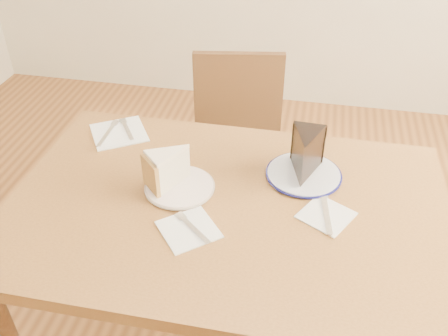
# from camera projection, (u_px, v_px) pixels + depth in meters

# --- Properties ---
(table) EXTENTS (1.20, 0.80, 0.75)m
(table) POSITION_uv_depth(u_px,v_px,m) (226.00, 230.00, 1.42)
(table) COLOR #513116
(table) RESTS_ON ground
(chair_far) EXTENTS (0.49, 0.49, 0.86)m
(chair_far) POSITION_uv_depth(u_px,v_px,m) (237.00, 154.00, 2.03)
(chair_far) COLOR #311D0E
(chair_far) RESTS_ON ground
(plate_cream) EXTENTS (0.19, 0.19, 0.01)m
(plate_cream) POSITION_uv_depth(u_px,v_px,m) (180.00, 187.00, 1.42)
(plate_cream) COLOR white
(plate_cream) RESTS_ON table
(plate_navy) EXTENTS (0.21, 0.21, 0.01)m
(plate_navy) POSITION_uv_depth(u_px,v_px,m) (304.00, 174.00, 1.46)
(plate_navy) COLOR silver
(plate_navy) RESTS_ON table
(carrot_cake) EXTENTS (0.15, 0.14, 0.10)m
(carrot_cake) POSITION_uv_depth(u_px,v_px,m) (171.00, 168.00, 1.40)
(carrot_cake) COLOR beige
(carrot_cake) RESTS_ON plate_cream
(chocolate_cake) EXTENTS (0.10, 0.14, 0.12)m
(chocolate_cake) POSITION_uv_depth(u_px,v_px,m) (305.00, 156.00, 1.42)
(chocolate_cake) COLOR black
(chocolate_cake) RESTS_ON plate_navy
(napkin_cream) EXTENTS (0.19, 0.19, 0.00)m
(napkin_cream) POSITION_uv_depth(u_px,v_px,m) (189.00, 229.00, 1.28)
(napkin_cream) COLOR white
(napkin_cream) RESTS_ON table
(napkin_navy) EXTENTS (0.17, 0.17, 0.00)m
(napkin_navy) POSITION_uv_depth(u_px,v_px,m) (326.00, 215.00, 1.33)
(napkin_navy) COLOR white
(napkin_navy) RESTS_ON table
(napkin_spare) EXTENTS (0.23, 0.23, 0.00)m
(napkin_spare) POSITION_uv_depth(u_px,v_px,m) (119.00, 133.00, 1.65)
(napkin_spare) COLOR white
(napkin_spare) RESTS_ON table
(fork_cream) EXTENTS (0.11, 0.10, 0.00)m
(fork_cream) POSITION_uv_depth(u_px,v_px,m) (193.00, 228.00, 1.28)
(fork_cream) COLOR silver
(fork_cream) RESTS_ON napkin_cream
(knife_navy) EXTENTS (0.04, 0.17, 0.00)m
(knife_navy) POSITION_uv_depth(u_px,v_px,m) (326.00, 213.00, 1.33)
(knife_navy) COLOR silver
(knife_navy) RESTS_ON napkin_navy
(fork_spare) EXTENTS (0.09, 0.12, 0.00)m
(fork_spare) POSITION_uv_depth(u_px,v_px,m) (127.00, 129.00, 1.66)
(fork_spare) COLOR silver
(fork_spare) RESTS_ON napkin_spare
(knife_spare) EXTENTS (0.01, 0.16, 0.00)m
(knife_spare) POSITION_uv_depth(u_px,v_px,m) (108.00, 133.00, 1.64)
(knife_spare) COLOR silver
(knife_spare) RESTS_ON napkin_spare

